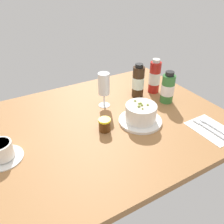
% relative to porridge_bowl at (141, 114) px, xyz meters
% --- Properties ---
extents(ground_plane, '(1.10, 0.84, 0.03)m').
position_rel_porridge_bowl_xyz_m(ground_plane, '(-0.14, 0.08, -0.06)').
color(ground_plane, '#9E6B3D').
extents(porridge_bowl, '(0.19, 0.19, 0.09)m').
position_rel_porridge_bowl_xyz_m(porridge_bowl, '(0.00, 0.00, 0.00)').
color(porridge_bowl, white).
rests_on(porridge_bowl, ground_plane).
extents(cutlery_setting, '(0.14, 0.19, 0.01)m').
position_rel_porridge_bowl_xyz_m(cutlery_setting, '(0.23, -0.19, -0.04)').
color(cutlery_setting, white).
rests_on(cutlery_setting, ground_plane).
extents(coffee_cup, '(0.14, 0.14, 0.07)m').
position_rel_porridge_bowl_xyz_m(coffee_cup, '(-0.56, 0.06, -0.01)').
color(coffee_cup, white).
rests_on(coffee_cup, ground_plane).
extents(wine_glass, '(0.06, 0.06, 0.17)m').
position_rel_porridge_bowl_xyz_m(wine_glass, '(-0.07, 0.21, 0.07)').
color(wine_glass, white).
rests_on(wine_glass, ground_plane).
extents(jam_jar, '(0.05, 0.05, 0.06)m').
position_rel_porridge_bowl_xyz_m(jam_jar, '(-0.17, 0.02, -0.01)').
color(jam_jar, '#4D2A0E').
rests_on(jam_jar, ground_plane).
extents(sauce_bottle_red, '(0.06, 0.06, 0.19)m').
position_rel_porridge_bowl_xyz_m(sauce_bottle_red, '(0.23, 0.20, 0.04)').
color(sauce_bottle_red, '#B21E19').
rests_on(sauce_bottle_red, ground_plane).
extents(sauce_bottle_brown, '(0.06, 0.06, 0.18)m').
position_rel_porridge_bowl_xyz_m(sauce_bottle_brown, '(0.13, 0.21, 0.04)').
color(sauce_bottle_brown, '#382314').
rests_on(sauce_bottle_brown, ground_plane).
extents(sauce_bottle_green, '(0.07, 0.07, 0.16)m').
position_rel_porridge_bowl_xyz_m(sauce_bottle_green, '(0.22, 0.08, 0.03)').
color(sauce_bottle_green, '#337233').
rests_on(sauce_bottle_green, ground_plane).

